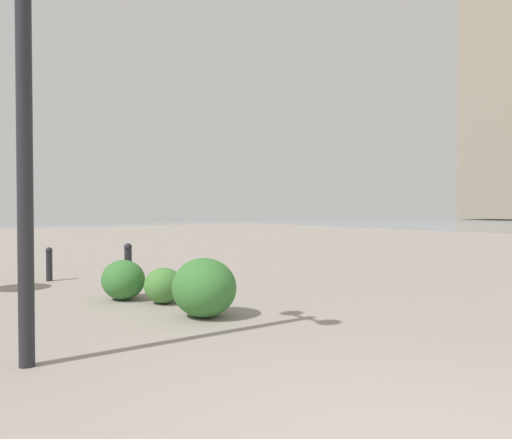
% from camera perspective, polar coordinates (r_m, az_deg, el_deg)
% --- Properties ---
extents(lamppost, '(0.98, 0.28, 4.38)m').
position_cam_1_polar(lamppost, '(5.20, -24.97, 17.16)').
color(lamppost, '#232328').
rests_on(lamppost, ground).
extents(bollard_near, '(0.13, 0.13, 0.87)m').
position_cam_1_polar(bollard_near, '(8.53, -14.37, -5.43)').
color(bollard_near, '#232328').
rests_on(bollard_near, ground).
extents(bollard_mid, '(0.13, 0.13, 0.67)m').
position_cam_1_polar(bollard_mid, '(10.76, -22.51, -4.63)').
color(bollard_mid, '#232328').
rests_on(bollard_mid, ground).
extents(shrub_low, '(0.74, 0.67, 0.63)m').
position_cam_1_polar(shrub_low, '(8.23, -14.90, -6.65)').
color(shrub_low, '#387533').
rests_on(shrub_low, ground).
extents(shrub_round, '(0.92, 0.83, 0.78)m').
position_cam_1_polar(shrub_round, '(6.73, -5.94, -7.72)').
color(shrub_round, '#387533').
rests_on(shrub_round, ground).
extents(shrub_wide, '(0.64, 0.57, 0.54)m').
position_cam_1_polar(shrub_wide, '(7.79, -10.50, -7.40)').
color(shrub_wide, '#477F38').
rests_on(shrub_wide, ground).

